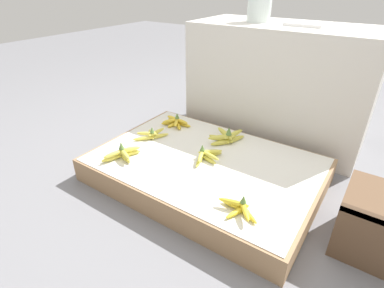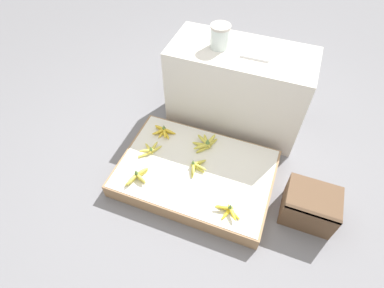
# 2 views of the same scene
# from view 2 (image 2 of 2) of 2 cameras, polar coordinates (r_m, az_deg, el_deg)

# --- Properties ---
(ground_plane) EXTENTS (10.00, 10.00, 0.00)m
(ground_plane) POSITION_cam_2_polar(r_m,az_deg,el_deg) (2.48, 0.70, -6.45)
(ground_plane) COLOR slate
(display_platform) EXTENTS (1.21, 0.83, 0.14)m
(display_platform) POSITION_cam_2_polar(r_m,az_deg,el_deg) (2.42, 0.72, -5.54)
(display_platform) COLOR #997551
(display_platform) RESTS_ON ground_plane
(back_vendor_table) EXTENTS (1.16, 0.54, 0.76)m
(back_vendor_table) POSITION_cam_2_polar(r_m,az_deg,el_deg) (2.68, 8.63, 10.32)
(back_vendor_table) COLOR beige
(back_vendor_table) RESTS_ON ground_plane
(wooden_crate) EXTENTS (0.37, 0.29, 0.27)m
(wooden_crate) POSITION_cam_2_polar(r_m,az_deg,el_deg) (2.35, 21.52, -10.91)
(wooden_crate) COLOR brown
(wooden_crate) RESTS_ON ground_plane
(banana_bunch_front_left) EXTENTS (0.16, 0.21, 0.10)m
(banana_bunch_front_left) POSITION_cam_2_polar(r_m,az_deg,el_deg) (2.32, -10.31, -6.07)
(banana_bunch_front_left) COLOR #DBCC4C
(banana_bunch_front_left) RESTS_ON display_platform
(banana_bunch_front_midright) EXTENTS (0.20, 0.13, 0.08)m
(banana_bunch_front_midright) POSITION_cam_2_polar(r_m,az_deg,el_deg) (2.16, 6.94, -12.44)
(banana_bunch_front_midright) COLOR yellow
(banana_bunch_front_midright) RESTS_ON display_platform
(banana_bunch_middle_left) EXTENTS (0.16, 0.20, 0.08)m
(banana_bunch_middle_left) POSITION_cam_2_polar(r_m,az_deg,el_deg) (2.47, -7.96, -1.16)
(banana_bunch_middle_left) COLOR #DBCC4C
(banana_bunch_middle_left) RESTS_ON display_platform
(banana_bunch_middle_midleft) EXTENTS (0.15, 0.21, 0.08)m
(banana_bunch_middle_midleft) POSITION_cam_2_polar(r_m,az_deg,el_deg) (2.34, 0.83, -4.27)
(banana_bunch_middle_midleft) COLOR gold
(banana_bunch_middle_midleft) RESTS_ON display_platform
(banana_bunch_back_left) EXTENTS (0.20, 0.13, 0.09)m
(banana_bunch_back_left) POSITION_cam_2_polar(r_m,az_deg,el_deg) (2.59, -5.49, 2.40)
(banana_bunch_back_left) COLOR gold
(banana_bunch_back_left) RESTS_ON display_platform
(banana_bunch_back_midleft) EXTENTS (0.20, 0.23, 0.11)m
(banana_bunch_back_midleft) POSITION_cam_2_polar(r_m,az_deg,el_deg) (2.48, 2.64, 0.08)
(banana_bunch_back_midleft) COLOR gold
(banana_bunch_back_midleft) RESTS_ON display_platform
(glass_jar) EXTENTS (0.16, 0.16, 0.18)m
(glass_jar) POSITION_cam_2_polar(r_m,az_deg,el_deg) (2.43, 5.35, 19.75)
(glass_jar) COLOR silver
(glass_jar) RESTS_ON back_vendor_table
(foam_tray_white) EXTENTS (0.22, 0.19, 0.02)m
(foam_tray_white) POSITION_cam_2_polar(r_m,az_deg,el_deg) (2.44, 12.33, 16.71)
(foam_tray_white) COLOR white
(foam_tray_white) RESTS_ON back_vendor_table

